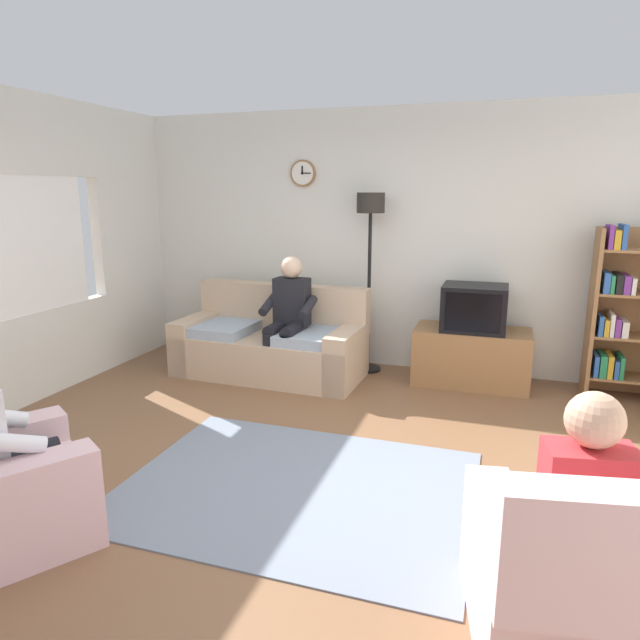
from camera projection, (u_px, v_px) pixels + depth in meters
name	position (u px, v px, depth m)	size (l,w,h in m)	color
ground_plane	(309.00, 476.00, 3.74)	(12.00, 12.00, 0.00)	brown
back_wall_assembly	(392.00, 241.00, 5.89)	(6.20, 0.17, 2.70)	silver
couch	(271.00, 345.00, 5.77)	(1.93, 0.95, 0.90)	tan
tv_stand	(471.00, 357.00, 5.48)	(1.10, 0.56, 0.55)	olive
tv	(474.00, 308.00, 5.35)	(0.60, 0.49, 0.44)	black
bookshelf	(624.00, 313.00, 5.03)	(0.68, 0.36, 1.58)	olive
floor_lamp	(370.00, 233.00, 5.64)	(0.28, 0.28, 1.85)	black
armchair_near_bookshelf	(576.00, 585.00, 2.28)	(0.95, 1.01, 0.90)	beige
area_rug	(297.00, 488.00, 3.58)	(2.20, 1.70, 0.01)	slate
person_on_couch	(288.00, 312.00, 5.51)	(0.52, 0.55, 1.24)	black
person_in_left_armchair	(2.00, 436.00, 2.93)	(0.61, 0.64, 1.12)	silver
person_in_right_armchair	(577.00, 504.00, 2.29)	(0.56, 0.58, 1.12)	red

